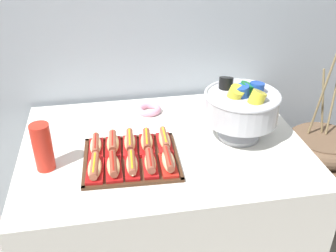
% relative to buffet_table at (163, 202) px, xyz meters
% --- Properties ---
extents(buffet_table, '(1.29, 0.94, 0.76)m').
position_rel_buffet_table_xyz_m(buffet_table, '(0.00, 0.00, 0.00)').
color(buffet_table, white).
rests_on(buffet_table, ground_plane).
extents(floor_vase, '(0.50, 0.50, 1.14)m').
position_rel_buffet_table_xyz_m(floor_vase, '(0.97, 0.20, -0.13)').
color(floor_vase, brown).
rests_on(floor_vase, ground_plane).
extents(serving_tray, '(0.42, 0.38, 0.01)m').
position_rel_buffet_table_xyz_m(serving_tray, '(-0.16, -0.12, 0.37)').
color(serving_tray, '#472B19').
rests_on(serving_tray, buffet_table).
extents(hot_dog_0, '(0.08, 0.18, 0.06)m').
position_rel_buffet_table_xyz_m(hot_dog_0, '(-0.31, -0.19, 0.39)').
color(hot_dog_0, '#B21414').
rests_on(hot_dog_0, serving_tray).
extents(hot_dog_1, '(0.07, 0.17, 0.06)m').
position_rel_buffet_table_xyz_m(hot_dog_1, '(-0.24, -0.20, 0.40)').
color(hot_dog_1, '#B21414').
rests_on(hot_dog_1, serving_tray).
extents(hot_dog_2, '(0.07, 0.17, 0.06)m').
position_rel_buffet_table_xyz_m(hot_dog_2, '(-0.16, -0.20, 0.40)').
color(hot_dog_2, '#B21414').
rests_on(hot_dog_2, serving_tray).
extents(hot_dog_3, '(0.07, 0.16, 0.06)m').
position_rel_buffet_table_xyz_m(hot_dog_3, '(-0.09, -0.20, 0.40)').
color(hot_dog_3, red).
rests_on(hot_dog_3, serving_tray).
extents(hot_dog_4, '(0.07, 0.17, 0.06)m').
position_rel_buffet_table_xyz_m(hot_dog_4, '(-0.01, -0.21, 0.40)').
color(hot_dog_4, red).
rests_on(hot_dog_4, serving_tray).
extents(hot_dog_5, '(0.07, 0.16, 0.06)m').
position_rel_buffet_table_xyz_m(hot_dog_5, '(-0.30, -0.03, 0.39)').
color(hot_dog_5, red).
rests_on(hot_dog_5, serving_tray).
extents(hot_dog_6, '(0.08, 0.17, 0.06)m').
position_rel_buffet_table_xyz_m(hot_dog_6, '(-0.23, -0.03, 0.40)').
color(hot_dog_6, '#B21414').
rests_on(hot_dog_6, serving_tray).
extents(hot_dog_7, '(0.07, 0.17, 0.06)m').
position_rel_buffet_table_xyz_m(hot_dog_7, '(-0.15, -0.04, 0.40)').
color(hot_dog_7, red).
rests_on(hot_dog_7, serving_tray).
extents(hot_dog_8, '(0.08, 0.18, 0.06)m').
position_rel_buffet_table_xyz_m(hot_dog_8, '(-0.08, -0.04, 0.40)').
color(hot_dog_8, '#B21414').
rests_on(hot_dog_8, serving_tray).
extents(hot_dog_9, '(0.07, 0.17, 0.06)m').
position_rel_buffet_table_xyz_m(hot_dog_9, '(-0.00, -0.04, 0.40)').
color(hot_dog_9, red).
rests_on(hot_dog_9, serving_tray).
extents(punch_bowl, '(0.34, 0.34, 0.28)m').
position_rel_buffet_table_xyz_m(punch_bowl, '(0.36, -0.01, 0.53)').
color(punch_bowl, silver).
rests_on(punch_bowl, buffet_table).
extents(cup_stack, '(0.08, 0.08, 0.21)m').
position_rel_buffet_table_xyz_m(cup_stack, '(-0.51, -0.11, 0.47)').
color(cup_stack, red).
rests_on(cup_stack, buffet_table).
extents(donut, '(0.13, 0.13, 0.03)m').
position_rel_buffet_table_xyz_m(donut, '(-0.02, 0.30, 0.38)').
color(donut, pink).
rests_on(donut, buffet_table).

